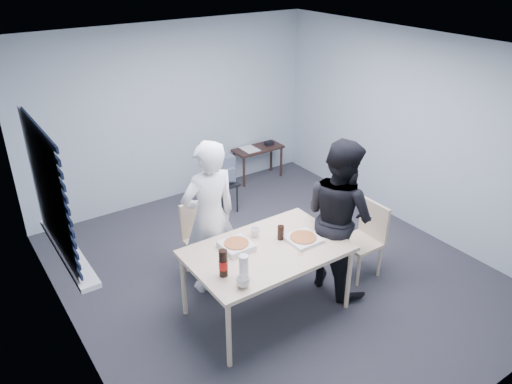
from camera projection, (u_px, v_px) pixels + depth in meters
room at (53, 200)px, 4.51m from camera, size 5.00×5.00×5.00m
dining_table at (267, 254)px, 5.03m from camera, size 1.60×1.01×0.78m
chair_far at (202, 234)px, 5.77m from camera, size 0.42×0.42×0.89m
chair_right at (366, 234)px, 5.76m from camera, size 0.42×0.42×0.89m
person_white at (210, 218)px, 5.35m from camera, size 0.65×0.42×1.77m
person_black at (339, 216)px, 5.38m from camera, size 0.47×0.86×1.77m
side_table at (258, 152)px, 8.13m from camera, size 0.82×0.36×0.55m
stool at (225, 189)px, 7.17m from camera, size 0.33×0.33×0.46m
backpack at (225, 170)px, 7.03m from camera, size 0.28×0.21×0.40m
pizza_box_a at (236, 246)px, 4.99m from camera, size 0.30×0.30×0.07m
pizza_box_b at (303, 239)px, 5.14m from camera, size 0.32×0.32×0.05m
mug_a at (243, 282)px, 4.44m from camera, size 0.17×0.17×0.10m
mug_b at (255, 232)px, 5.20m from camera, size 0.10×0.10×0.09m
cola_glass at (281, 233)px, 5.14m from camera, size 0.09×0.09×0.15m
soda_bottle at (223, 264)px, 4.55m from camera, size 0.09×0.09×0.27m
plastic_cups at (244, 266)px, 4.56m from camera, size 0.10×0.10×0.21m
rubber_band at (301, 254)px, 4.93m from camera, size 0.07×0.07×0.00m
papers at (250, 149)px, 8.03m from camera, size 0.25×0.33×0.01m
black_box at (269, 143)px, 8.19m from camera, size 0.16×0.13×0.06m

